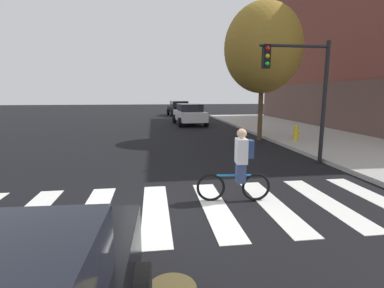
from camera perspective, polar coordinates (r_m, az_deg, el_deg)
ground_plane at (r=6.38m, az=-2.62°, el=-12.80°), size 120.00×120.00×0.00m
crosswalk_stripes at (r=6.39m, az=-1.23°, el=-12.69°), size 9.62×3.21×0.01m
manhole_cover at (r=4.16m, az=-3.97°, el=-26.37°), size 0.64×0.64×0.01m
sedan_mid at (r=23.01m, az=-0.52°, el=5.94°), size 2.49×4.88×1.64m
sedan_far at (r=32.47m, az=-2.62°, el=7.08°), size 2.54×4.84×1.62m
cyclist at (r=6.70m, az=9.32°, el=-4.20°), size 1.71×0.38×1.69m
traffic_light_near at (r=10.67m, az=21.00°, el=11.44°), size 2.47×0.28×4.20m
fire_hydrant at (r=15.22m, az=19.78°, el=2.08°), size 0.33×0.22×0.78m
street_tree_near at (r=15.86m, az=13.78°, el=17.84°), size 3.92×3.92×6.97m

